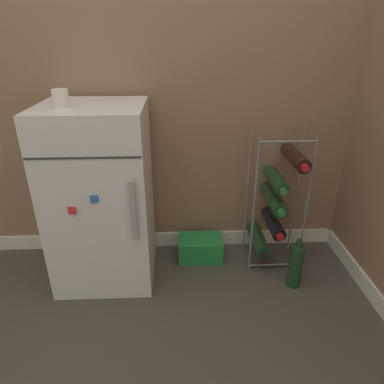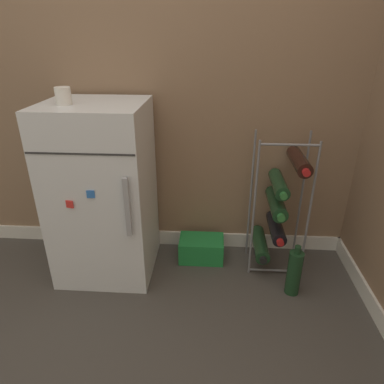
{
  "view_description": "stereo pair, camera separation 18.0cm",
  "coord_description": "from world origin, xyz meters",
  "px_view_note": "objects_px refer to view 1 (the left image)",
  "views": [
    {
      "loc": [
        0.03,
        -1.2,
        1.24
      ],
      "look_at": [
        0.1,
        0.43,
        0.47
      ],
      "focal_mm": 32.0,
      "sensor_mm": 36.0,
      "label": 1
    },
    {
      "loc": [
        0.21,
        -1.2,
        1.24
      ],
      "look_at": [
        0.1,
        0.43,
        0.47
      ],
      "focal_mm": 32.0,
      "sensor_mm": 36.0,
      "label": 2
    }
  ],
  "objects_px": {
    "wine_rack": "(275,202)",
    "soda_box": "(200,248)",
    "mini_fridge": "(101,197)",
    "fridge_top_cup": "(61,98)",
    "loose_bottle_floor": "(295,265)"
  },
  "relations": [
    {
      "from": "mini_fridge",
      "to": "wine_rack",
      "type": "bearing_deg",
      "value": 4.83
    },
    {
      "from": "loose_bottle_floor",
      "to": "fridge_top_cup",
      "type": "bearing_deg",
      "value": 174.94
    },
    {
      "from": "soda_box",
      "to": "fridge_top_cup",
      "type": "height_order",
      "value": "fridge_top_cup"
    },
    {
      "from": "wine_rack",
      "to": "soda_box",
      "type": "relative_size",
      "value": 2.99
    },
    {
      "from": "mini_fridge",
      "to": "soda_box",
      "type": "bearing_deg",
      "value": 11.61
    },
    {
      "from": "fridge_top_cup",
      "to": "mini_fridge",
      "type": "bearing_deg",
      "value": 29.87
    },
    {
      "from": "fridge_top_cup",
      "to": "soda_box",
      "type": "bearing_deg",
      "value": 15.01
    },
    {
      "from": "soda_box",
      "to": "fridge_top_cup",
      "type": "relative_size",
      "value": 3.33
    },
    {
      "from": "wine_rack",
      "to": "soda_box",
      "type": "distance_m",
      "value": 0.51
    },
    {
      "from": "mini_fridge",
      "to": "loose_bottle_floor",
      "type": "xyz_separation_m",
      "value": [
        1.0,
        -0.16,
        -0.34
      ]
    },
    {
      "from": "mini_fridge",
      "to": "soda_box",
      "type": "xyz_separation_m",
      "value": [
        0.52,
        0.11,
        -0.4
      ]
    },
    {
      "from": "mini_fridge",
      "to": "soda_box",
      "type": "relative_size",
      "value": 3.62
    },
    {
      "from": "mini_fridge",
      "to": "wine_rack",
      "type": "height_order",
      "value": "mini_fridge"
    },
    {
      "from": "wine_rack",
      "to": "fridge_top_cup",
      "type": "distance_m",
      "value": 1.2
    },
    {
      "from": "soda_box",
      "to": "fridge_top_cup",
      "type": "xyz_separation_m",
      "value": [
        -0.62,
        -0.17,
        0.91
      ]
    }
  ]
}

